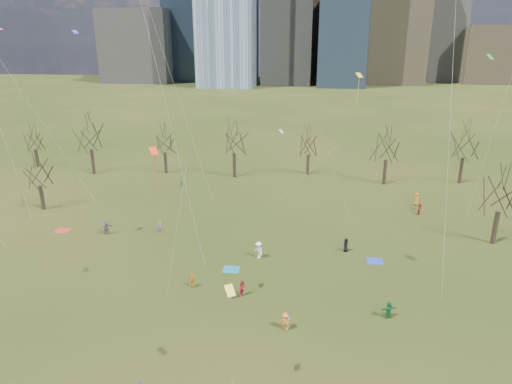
# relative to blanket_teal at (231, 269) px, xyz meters

# --- Properties ---
(ground) EXTENTS (500.00, 500.00, 0.00)m
(ground) POSITION_rel_blanket_teal_xyz_m (2.04, -8.34, -0.01)
(ground) COLOR black
(ground) RESTS_ON ground
(downtown_skyline) EXTENTS (212.50, 78.00, 118.00)m
(downtown_skyline) POSITION_rel_blanket_teal_xyz_m (-0.39, 202.30, 38.99)
(downtown_skyline) COLOR slate
(downtown_skyline) RESTS_ON ground
(bare_tree_row) EXTENTS (113.04, 29.80, 9.50)m
(bare_tree_row) POSITION_rel_blanket_teal_xyz_m (1.95, 28.88, 6.10)
(bare_tree_row) COLOR black
(bare_tree_row) RESTS_ON ground
(blanket_teal) EXTENTS (1.60, 1.50, 0.03)m
(blanket_teal) POSITION_rel_blanket_teal_xyz_m (0.00, 0.00, 0.00)
(blanket_teal) COLOR #176C8A
(blanket_teal) RESTS_ON ground
(blanket_navy) EXTENTS (1.60, 1.50, 0.03)m
(blanket_navy) POSITION_rel_blanket_teal_xyz_m (14.38, 3.57, 0.00)
(blanket_navy) COLOR #2636B4
(blanket_navy) RESTS_ON ground
(blanket_crimson) EXTENTS (1.60, 1.50, 0.03)m
(blanket_crimson) POSITION_rel_blanket_teal_xyz_m (-21.69, 7.12, 0.00)
(blanket_crimson) COLOR #B62C24
(blanket_crimson) RESTS_ON ground
(person_2) EXTENTS (0.85, 0.92, 1.52)m
(person_2) POSITION_rel_blanket_teal_xyz_m (1.88, -4.62, 0.74)
(person_2) COLOR #A81825
(person_2) RESTS_ON ground
(person_3) EXTENTS (0.60, 0.87, 1.24)m
(person_3) POSITION_rel_blanket_teal_xyz_m (6.10, -9.18, 0.61)
(person_3) COLOR slate
(person_3) RESTS_ON ground
(person_4) EXTENTS (0.90, 0.76, 1.44)m
(person_4) POSITION_rel_blanket_teal_xyz_m (-2.96, -3.80, 0.70)
(person_4) COLOR orange
(person_4) RESTS_ON ground
(person_5) EXTENTS (1.48, 0.82, 1.53)m
(person_5) POSITION_rel_blanket_teal_xyz_m (14.20, -6.59, 0.75)
(person_5) COLOR #186F35
(person_5) RESTS_ON ground
(person_6) EXTENTS (0.83, 0.88, 1.52)m
(person_6) POSITION_rel_blanket_teal_xyz_m (11.55, 5.54, 0.75)
(person_6) COLOR black
(person_6) RESTS_ON ground
(person_7) EXTENTS (0.62, 0.68, 1.56)m
(person_7) POSITION_rel_blanket_teal_xyz_m (-9.94, 8.03, 0.76)
(person_7) COLOR #9F54A9
(person_7) RESTS_ON ground
(person_8) EXTENTS (0.55, 0.64, 1.14)m
(person_8) POSITION_rel_blanket_teal_xyz_m (1.04, -5.19, 0.55)
(person_8) COLOR navy
(person_8) RESTS_ON ground
(person_9) EXTENTS (1.29, 1.35, 1.84)m
(person_9) POSITION_rel_blanket_teal_xyz_m (2.41, 2.82, 0.90)
(person_9) COLOR white
(person_9) RESTS_ON ground
(person_11) EXTENTS (1.65, 1.41, 1.79)m
(person_11) POSITION_rel_blanket_teal_xyz_m (-15.95, 6.73, 0.88)
(person_11) COLOR slate
(person_11) RESTS_ON ground
(person_12) EXTENTS (0.66, 0.94, 1.80)m
(person_12) POSITION_rel_blanket_teal_xyz_m (22.04, 21.28, 0.88)
(person_12) COLOR orange
(person_12) RESTS_ON ground
(person_13) EXTENTS (0.50, 0.67, 1.69)m
(person_13) POSITION_rel_blanket_teal_xyz_m (-12.16, 25.56, 0.83)
(person_13) COLOR #19723B
(person_13) RESTS_ON ground
(person_14) EXTENTS (0.91, 0.94, 1.52)m
(person_14) POSITION_rel_blanket_teal_xyz_m (21.77, 17.57, 0.74)
(person_14) COLOR #B21E19
(person_14) RESTS_ON ground
(person_15) EXTENTS (0.99, 0.58, 1.51)m
(person_15) POSITION_rel_blanket_teal_xyz_m (5.91, -9.19, 0.74)
(person_15) COLOR orange
(person_15) RESTS_ON ground
(kites_airborne) EXTENTS (65.58, 47.75, 30.82)m
(kites_airborne) POSITION_rel_blanket_teal_xyz_m (5.65, 3.72, 13.84)
(kites_airborne) COLOR #FF3715
(kites_airborne) RESTS_ON ground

